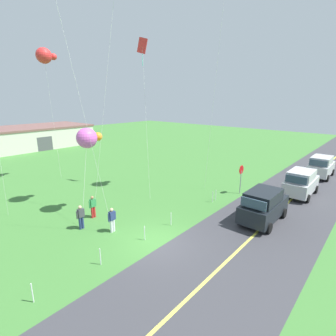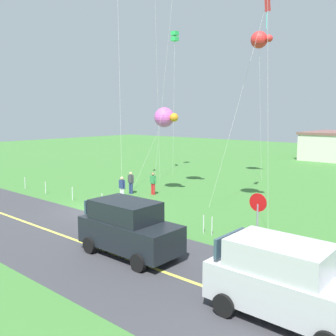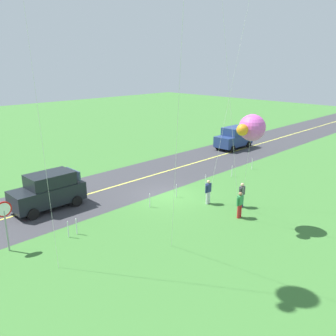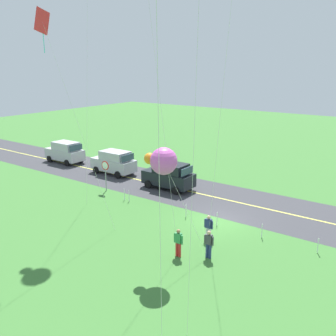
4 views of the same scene
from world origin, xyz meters
TOP-DOWN VIEW (x-y plane):
  - ground_plane at (0.00, 0.00)m, footprint 120.00×120.00m
  - asphalt_road at (0.00, -4.00)m, footprint 120.00×7.00m
  - road_centre_stripe at (0.00, -4.00)m, footprint 120.00×0.16m
  - car_suv_foreground at (6.70, -3.63)m, footprint 4.40×2.12m
  - car_parked_east_far at (20.90, -4.32)m, footprint 4.40×2.12m
  - car_parked_east_near at (13.63, -4.21)m, footprint 4.40×2.12m
  - stop_sign at (10.64, -0.10)m, footprint 0.76×0.08m
  - person_adult_near at (-0.50, 5.58)m, footprint 0.58×0.22m
  - person_adult_companion at (-0.87, 2.93)m, footprint 0.58×0.22m
  - person_child_watcher at (-1.93, 4.76)m, footprint 0.58×0.22m
  - kite_yellow_high at (-0.01, 6.32)m, footprint 3.07×2.27m
  - kite_green_far at (2.18, 15.83)m, footprint 1.90×1.40m
  - kite_cyan_top at (6.74, 7.73)m, footprint 2.19×3.27m
  - warehouse_distant at (8.31, 37.11)m, footprint 18.36×10.20m
  - fence_post_1 at (-6.62, 0.70)m, footprint 0.05×0.05m
  - fence_post_2 at (-3.33, 0.70)m, footprint 0.05×0.05m
  - fence_post_3 at (-0.25, 0.70)m, footprint 0.05×0.05m
  - fence_post_4 at (2.17, 0.70)m, footprint 0.05×0.05m
  - fence_post_5 at (7.88, 0.70)m, footprint 0.05×0.05m
  - fence_post_6 at (7.39, 0.70)m, footprint 0.05×0.05m

SIDE VIEW (x-z plane):
  - ground_plane at x=0.00m, z-range -0.10..0.00m
  - asphalt_road at x=0.00m, z-range 0.00..0.00m
  - road_centre_stripe at x=0.00m, z-range 0.00..0.01m
  - fence_post_1 at x=-6.62m, z-range 0.00..0.90m
  - fence_post_2 at x=-3.33m, z-range 0.00..0.90m
  - fence_post_3 at x=-0.25m, z-range 0.00..0.90m
  - fence_post_4 at x=2.17m, z-range 0.00..0.90m
  - fence_post_5 at x=7.88m, z-range 0.00..0.90m
  - fence_post_6 at x=7.39m, z-range 0.00..0.90m
  - person_adult_near at x=-0.50m, z-range 0.06..1.66m
  - person_adult_companion at x=-0.87m, z-range 0.06..1.66m
  - person_child_watcher at x=-1.93m, z-range 0.06..1.66m
  - car_suv_foreground at x=6.70m, z-range 0.03..2.27m
  - car_parked_east_far at x=20.90m, z-range 0.03..2.27m
  - car_parked_east_near at x=13.63m, z-range 0.03..2.27m
  - warehouse_distant at x=8.31m, z-range 0.00..3.50m
  - stop_sign at x=10.64m, z-range 0.52..3.08m
  - kite_yellow_high at x=-0.01m, z-range 2.40..8.61m
  - kite_green_far at x=2.18m, z-range 5.58..18.15m
  - kite_cyan_top at x=6.74m, z-range 5.56..18.66m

